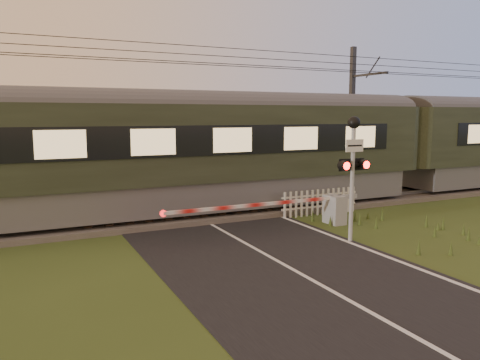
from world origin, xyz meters
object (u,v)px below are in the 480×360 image
catenary_mast (352,117)px  crossing_signal (353,156)px  boom_gate (325,209)px  picket_fence (320,202)px  train (396,144)px

catenary_mast → crossing_signal: bearing=-128.7°
boom_gate → picket_fence: (0.79, 1.40, -0.07)m
crossing_signal → catenary_mast: (6.08, 7.59, 1.09)m
boom_gate → crossing_signal: crossing_signal is taller
picket_fence → catenary_mast: bearing=41.2°
train → catenary_mast: (-0.74, 2.23, 1.19)m
boom_gate → catenary_mast: (5.49, 5.52, 3.04)m
catenary_mast → train: bearing=-71.6°
crossing_signal → catenary_mast: bearing=51.3°
picket_fence → catenary_mast: (4.70, 4.12, 3.11)m
boom_gate → picket_fence: 1.60m
boom_gate → crossing_signal: bearing=-106.0°
train → boom_gate: (-6.23, -3.29, -1.84)m
crossing_signal → picket_fence: (1.38, 3.47, -2.02)m
train → catenary_mast: bearing=108.4°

